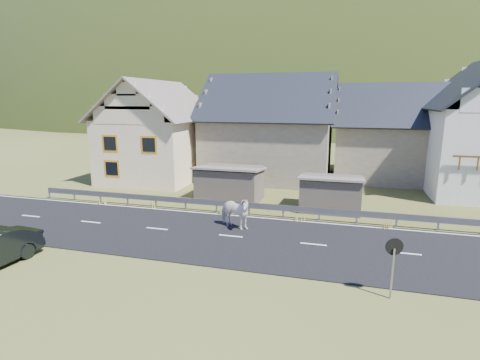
% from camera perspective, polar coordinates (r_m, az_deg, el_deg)
% --- Properties ---
extents(ground, '(160.00, 160.00, 0.00)m').
position_cam_1_polar(ground, '(18.56, -1.41, -8.65)').
color(ground, '#3E3F1A').
rests_on(ground, ground).
extents(road, '(60.00, 7.00, 0.04)m').
position_cam_1_polar(road, '(18.55, -1.41, -8.59)').
color(road, black).
rests_on(road, ground).
extents(lane_markings, '(60.00, 6.60, 0.01)m').
position_cam_1_polar(lane_markings, '(18.54, -1.41, -8.52)').
color(lane_markings, silver).
rests_on(lane_markings, road).
extents(guardrail, '(28.10, 0.09, 0.75)m').
position_cam_1_polar(guardrail, '(21.75, 1.39, -3.93)').
color(guardrail, '#93969B').
rests_on(guardrail, ground).
extents(shed_left, '(4.30, 3.30, 2.40)m').
position_cam_1_polar(shed_left, '(24.76, -1.51, -0.64)').
color(shed_left, brown).
rests_on(shed_left, ground).
extents(shed_right, '(3.80, 2.90, 2.20)m').
position_cam_1_polar(shed_right, '(23.28, 13.63, -2.07)').
color(shed_right, brown).
rests_on(shed_right, ground).
extents(house_cream, '(7.80, 9.80, 8.30)m').
position_cam_1_polar(house_cream, '(32.39, -12.43, 7.95)').
color(house_cream, '#FBE3B5').
rests_on(house_cream, ground).
extents(house_stone_a, '(10.80, 9.80, 8.90)m').
position_cam_1_polar(house_stone_a, '(32.23, 4.63, 8.66)').
color(house_stone_a, gray).
rests_on(house_stone_a, ground).
extents(house_stone_b, '(9.80, 8.80, 8.10)m').
position_cam_1_polar(house_stone_b, '(33.91, 22.27, 7.31)').
color(house_stone_b, gray).
rests_on(house_stone_b, ground).
extents(mountain, '(440.00, 280.00, 260.00)m').
position_cam_1_polar(mountain, '(198.38, 15.31, 4.08)').
color(mountain, black).
rests_on(mountain, ground).
extents(conifer_patch, '(76.00, 50.00, 28.00)m').
position_cam_1_polar(conifer_patch, '(140.11, -10.17, 11.78)').
color(conifer_patch, black).
rests_on(conifer_patch, ground).
extents(horse, '(1.63, 2.25, 1.73)m').
position_cam_1_polar(horse, '(19.39, -0.89, -4.89)').
color(horse, white).
rests_on(horse, road).
extents(traffic_mirror, '(0.58, 0.22, 2.13)m').
position_cam_1_polar(traffic_mirror, '(13.64, 22.38, -10.47)').
color(traffic_mirror, '#93969B').
rests_on(traffic_mirror, ground).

